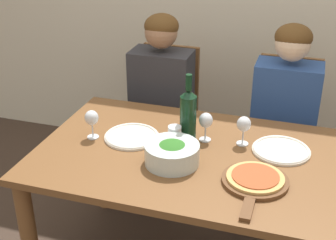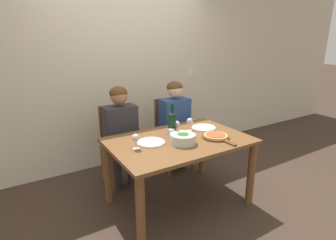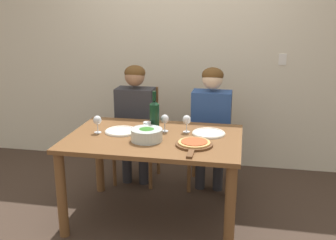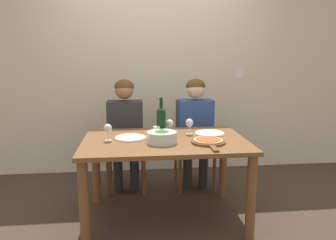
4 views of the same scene
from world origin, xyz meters
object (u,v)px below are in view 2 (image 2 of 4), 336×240
wine_glass_right (190,122)px  person_woman (121,128)px  dinner_plate_right (204,128)px  chair_left (119,142)px  dinner_plate_left (151,142)px  wine_glass_centre (177,125)px  wine_bottle (172,123)px  chair_right (171,131)px  person_man (176,118)px  pizza_on_board (216,136)px  wine_glass_left (135,138)px  broccoli_bowl (183,139)px  water_tumbler (172,134)px

wine_glass_right → person_woman: bearing=138.2°
dinner_plate_right → chair_left: bearing=139.7°
dinner_plate_left → chair_left: bearing=94.5°
dinner_plate_right → wine_glass_centre: 0.39m
wine_bottle → chair_right: bearing=58.8°
chair_right → wine_glass_centre: (-0.35, -0.68, 0.34)m
chair_left → person_man: (0.77, -0.12, 0.22)m
pizza_on_board → wine_glass_centre: (-0.29, 0.31, 0.09)m
chair_right → dinner_plate_right: 0.72m
pizza_on_board → wine_glass_centre: wine_glass_centre is taller
chair_left → wine_glass_centre: 0.87m
person_woman → wine_glass_left: size_ratio=8.17×
broccoli_bowl → water_tumbler: size_ratio=2.34×
broccoli_bowl → water_tumbler: bearing=102.4°
person_man → dinner_plate_right: (0.03, -0.56, 0.02)m
wine_bottle → pizza_on_board: size_ratio=0.83×
wine_glass_centre → person_man: bearing=58.0°
broccoli_bowl → wine_glass_centre: size_ratio=1.68×
chair_left → person_woman: person_woman is taller
wine_bottle → pizza_on_board: (0.38, -0.27, -0.13)m
wine_glass_centre → chair_right: bearing=62.6°
wine_bottle → dinner_plate_left: size_ratio=1.28×
wine_bottle → wine_glass_right: bearing=11.2°
dinner_plate_right → chair_right: bearing=92.3°
person_woman → pizza_on_board: bearing=-50.6°
dinner_plate_left → wine_glass_right: wine_glass_right is taller
dinner_plate_left → pizza_on_board: pizza_on_board is taller
chair_left → wine_glass_left: bearing=-99.0°
broccoli_bowl → dinner_plate_left: bearing=147.5°
dinner_plate_right → wine_glass_right: bearing=174.7°
person_man → dinner_plate_left: (-0.71, -0.65, 0.02)m
pizza_on_board → wine_glass_right: 0.36m
broccoli_bowl → dinner_plate_right: 0.54m
pizza_on_board → chair_left: bearing=126.0°
wine_glass_left → wine_glass_right: (0.74, 0.16, 0.00)m
wine_glass_centre → water_tumbler: size_ratio=1.39×
person_man → wine_glass_centre: person_man is taller
wine_glass_left → wine_glass_centre: bearing=14.4°
pizza_on_board → chair_right: bearing=86.8°
chair_right → wine_glass_right: bearing=-103.9°
wine_bottle → wine_glass_centre: bearing=24.9°
chair_left → dinner_plate_right: bearing=-40.3°
wine_bottle → broccoli_bowl: bearing=-93.6°
chair_left → pizza_on_board: bearing=-54.0°
wine_glass_left → wine_glass_centre: 0.57m
dinner_plate_right → water_tumbler: size_ratio=2.58×
broccoli_bowl → chair_left: bearing=109.3°
chair_right → water_tumbler: (-0.48, -0.78, 0.29)m
chair_right → person_man: person_man is taller
wine_glass_right → water_tumbler: 0.34m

